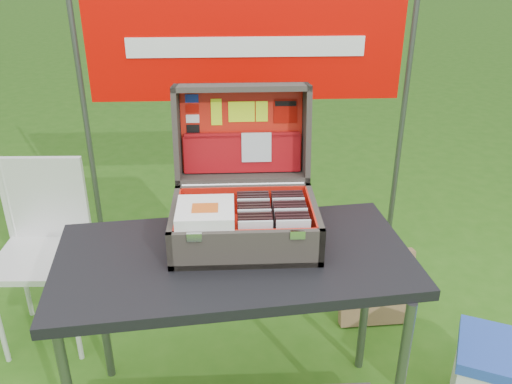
{
  "coord_description": "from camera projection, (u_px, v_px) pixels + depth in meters",
  "views": [
    {
      "loc": [
        -0.08,
        -1.68,
        1.83
      ],
      "look_at": [
        0.0,
        0.1,
        0.96
      ],
      "focal_mm": 38.0,
      "sensor_mm": 36.0,
      "label": 1
    }
  ],
  "objects": [
    {
      "name": "table",
      "position": [
        236.0,
        341.0,
        2.1
      ],
      "size": [
        1.32,
        0.76,
        0.79
      ],
      "primitive_type": null,
      "rotation": [
        0.0,
        0.0,
        0.1
      ],
      "color": "black",
      "rests_on": "ground"
    },
    {
      "name": "table_top",
      "position": [
        234.0,
        259.0,
        1.93
      ],
      "size": [
        1.32,
        0.76,
        0.04
      ],
      "primitive_type": "cube",
      "rotation": [
        0.0,
        0.0,
        0.1
      ],
      "color": "black",
      "rests_on": "ground"
    },
    {
      "name": "table_leg_bl",
      "position": [
        102.0,
        308.0,
        2.31
      ],
      "size": [
        0.04,
        0.04,
        0.75
      ],
      "primitive_type": "cylinder",
      "color": "#59595B",
      "rests_on": "ground"
    },
    {
      "name": "table_leg_br",
      "position": [
        366.0,
        300.0,
        2.36
      ],
      "size": [
        0.04,
        0.04,
        0.75
      ],
      "primitive_type": "cylinder",
      "color": "#59595B",
      "rests_on": "ground"
    },
    {
      "name": "suitcase",
      "position": [
        244.0,
        172.0,
        1.95
      ],
      "size": [
        0.53,
        0.54,
        0.51
      ],
      "primitive_type": null,
      "color": "#453D36",
      "rests_on": "table"
    },
    {
      "name": "suitcase_base_bottom",
      "position": [
        245.0,
        238.0,
        2.01
      ],
      "size": [
        0.53,
        0.38,
        0.02
      ],
      "primitive_type": "cube",
      "color": "#453D36",
      "rests_on": "table_top"
    },
    {
      "name": "suitcase_base_wall_front",
      "position": [
        246.0,
        250.0,
        1.82
      ],
      "size": [
        0.53,
        0.02,
        0.14
      ],
      "primitive_type": "cube",
      "color": "#453D36",
      "rests_on": "table_top"
    },
    {
      "name": "suitcase_base_wall_back",
      "position": [
        243.0,
        202.0,
        2.14
      ],
      "size": [
        0.53,
        0.02,
        0.14
      ],
      "primitive_type": "cube",
      "color": "#453D36",
      "rests_on": "table_top"
    },
    {
      "name": "suitcase_base_wall_left",
      "position": [
        175.0,
        226.0,
        1.97
      ],
      "size": [
        0.02,
        0.38,
        0.14
      ],
      "primitive_type": "cube",
      "color": "#453D36",
      "rests_on": "table_top"
    },
    {
      "name": "suitcase_base_wall_right",
      "position": [
        314.0,
        222.0,
        1.99
      ],
      "size": [
        0.02,
        0.38,
        0.14
      ],
      "primitive_type": "cube",
      "color": "#453D36",
      "rests_on": "table_top"
    },
    {
      "name": "suitcase_liner_floor",
      "position": [
        245.0,
        235.0,
        2.0
      ],
      "size": [
        0.49,
        0.34,
        0.01
      ],
      "primitive_type": "cube",
      "color": "red",
      "rests_on": "suitcase_base_bottom"
    },
    {
      "name": "suitcase_latch_left",
      "position": [
        194.0,
        237.0,
        1.77
      ],
      "size": [
        0.05,
        0.01,
        0.03
      ],
      "primitive_type": "cube",
      "color": "silver",
      "rests_on": "suitcase_base_wall_front"
    },
    {
      "name": "suitcase_latch_right",
      "position": [
        298.0,
        235.0,
        1.79
      ],
      "size": [
        0.05,
        0.01,
        0.03
      ],
      "primitive_type": "cube",
      "color": "silver",
      "rests_on": "suitcase_base_wall_front"
    },
    {
      "name": "suitcase_hinge",
      "position": [
        243.0,
        185.0,
        2.12
      ],
      "size": [
        0.48,
        0.02,
        0.02
      ],
      "primitive_type": "cylinder",
      "rotation": [
        0.0,
        1.57,
        0.0
      ],
      "color": "silver",
      "rests_on": "suitcase_base_wall_back"
    },
    {
      "name": "suitcase_lid_back",
      "position": [
        242.0,
        130.0,
        2.19
      ],
      "size": [
        0.53,
        0.08,
        0.38
      ],
      "primitive_type": "cube",
      "rotation": [
        -1.72,
        0.0,
        0.0
      ],
      "color": "#453D36",
      "rests_on": "suitcase_base_wall_back"
    },
    {
      "name": "suitcase_lid_rim_far",
      "position": [
        241.0,
        87.0,
        2.07
      ],
      "size": [
        0.53,
        0.14,
        0.04
      ],
      "primitive_type": "cube",
      "rotation": [
        -1.72,
        0.0,
        0.0
      ],
      "color": "#453D36",
      "rests_on": "suitcase_lid_back"
    },
    {
      "name": "suitcase_lid_rim_near",
      "position": [
        243.0,
        177.0,
        2.18
      ],
      "size": [
        0.53,
        0.14,
        0.04
      ],
      "primitive_type": "cube",
      "rotation": [
        -1.72,
        0.0,
        0.0
      ],
      "color": "#453D36",
      "rests_on": "suitcase_lid_back"
    },
    {
      "name": "suitcase_lid_rim_left",
      "position": [
        177.0,
        134.0,
        2.12
      ],
      "size": [
        0.02,
        0.2,
        0.4
      ],
      "primitive_type": "cube",
      "rotation": [
        -1.72,
        0.0,
        0.0
      ],
      "color": "#453D36",
      "rests_on": "suitcase_lid_back"
    },
    {
      "name": "suitcase_lid_rim_right",
      "position": [
        306.0,
        132.0,
        2.14
      ],
      "size": [
        0.02,
        0.2,
        0.4
      ],
      "primitive_type": "cube",
      "rotation": [
        -1.72,
        0.0,
        0.0
      ],
      "color": "#453D36",
      "rests_on": "suitcase_lid_back"
    },
    {
      "name": "suitcase_lid_liner",
      "position": [
        242.0,
        131.0,
        2.17
      ],
      "size": [
        0.48,
        0.05,
        0.33
      ],
      "primitive_type": "cube",
      "rotation": [
        -1.72,
        0.0,
        0.0
      ],
      "color": "red",
      "rests_on": "suitcase_lid_back"
    },
    {
      "name": "suitcase_liner_wall_front",
      "position": [
        246.0,
        245.0,
        1.83
      ],
      "size": [
        0.49,
        0.01,
        0.12
      ],
      "primitive_type": "cube",
      "color": "red",
      "rests_on": "suitcase_base_bottom"
    },
    {
      "name": "suitcase_liner_wall_back",
      "position": [
        243.0,
        201.0,
        2.12
      ],
      "size": [
        0.49,
        0.01,
        0.12
      ],
      "primitive_type": "cube",
      "color": "red",
      "rests_on": "suitcase_base_bottom"
    },
    {
      "name": "suitcase_liner_wall_left",
      "position": [
        178.0,
        223.0,
        1.96
      ],
      "size": [
        0.01,
        0.34,
        0.12
      ],
      "primitive_type": "cube",
      "color": "red",
      "rests_on": "suitcase_base_bottom"
    },
    {
      "name": "suitcase_liner_wall_right",
      "position": [
        310.0,
        220.0,
        1.98
      ],
      "size": [
        0.01,
        0.34,
        0.12
      ],
      "primitive_type": "cube",
      "color": "red",
      "rests_on": "suitcase_base_bottom"
    },
    {
      "name": "suitcase_lid_pocket",
      "position": [
        242.0,
        153.0,
        2.18
      ],
      "size": [
        0.47,
        0.05,
        0.15
      ],
      "primitive_type": "cube",
      "rotation": [
        -1.72,
        0.0,
        0.0
      ],
      "color": "maroon",
      "rests_on": "suitcase_lid_liner"
    },
    {
      "name": "suitcase_pocket_edge",
      "position": [
        242.0,
        135.0,
        2.15
      ],
      "size": [
        0.46,
        0.02,
        0.02
      ],
      "primitive_type": "cube",
      "rotation": [
        -1.72,
        0.0,
        0.0
      ],
      "color": "maroon",
      "rests_on": "suitcase_lid_pocket"
    },
    {
      "name": "suitcase_pocket_cd",
      "position": [
        256.0,
        147.0,
        2.16
      ],
      "size": [
        0.12,
        0.03,
        0.12
      ],
      "primitive_type": "cube",
      "rotation": [
        -1.72,
        0.0,
        0.0
      ],
      "color": "silver",
      "rests_on": "suitcase_lid_pocket"
    },
    {
      "name": "lid_sticker_cc_a",
      "position": [
        192.0,
        98.0,
        2.12
      ],
      "size": [
        0.05,
        0.01,
        0.03
      ],
      "primitive_type": "cube",
      "rotation": [
        -1.72,
        0.0,
        0.0
      ],
      "color": "#1933B2",
      "rests_on": "suitcase_lid_liner"
    },
    {
      "name": "lid_sticker_cc_b",
      "position": [
        192.0,
        109.0,
        2.13
      ],
      "size": [
        0.05,
        0.01,
        0.03
      ],
      "primitive_type": "cube",
      "rotation": [
        -1.72,
        0.0,
        0.0
      ],
      "color": "#990902",
      "rests_on": "suitcase_lid_liner"
    },
    {
      "name": "lid_sticker_cc_c",
      "position": [
        193.0,
        119.0,
        2.14
      ],
      "size": [
        0.05,
        0.01,
        0.03
      ],
      "primitive_type": "cube",
      "rotation": [
        -1.72,
        0.0,
        0.0
      ],
      "color": "white",
      "rests_on": "suitcase_lid_liner"
    },
    {
      "name": "lid_sticker_cc_d",
      "position": [
        193.0,
        129.0,
        2.16
      ],
      "size": [
        0.05,
        0.01,
        0.03
      ],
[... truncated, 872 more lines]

